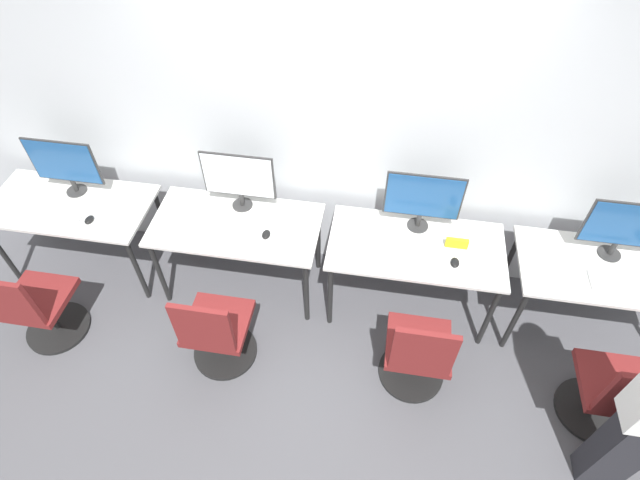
{
  "coord_description": "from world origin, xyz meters",
  "views": [
    {
      "loc": [
        0.37,
        -2.15,
        3.42
      ],
      "look_at": [
        0.0,
        0.13,
        0.87
      ],
      "focal_mm": 28.0,
      "sensor_mm": 36.0,
      "label": 1
    }
  ],
  "objects_px": {
    "monitor_left": "(238,178)",
    "keyboard_left": "(231,234)",
    "keyboard_far_left": "(58,216)",
    "mouse_right": "(455,263)",
    "keyboard_right": "(416,259)",
    "office_chair_right": "(417,356)",
    "mouse_left": "(266,234)",
    "keyboard_far_right": "(618,283)",
    "office_chair_far_right": "(612,396)",
    "monitor_far_left": "(64,164)",
    "mouse_far_left": "(89,220)",
    "monitor_far_right": "(626,227)",
    "office_chair_left": "(217,334)",
    "monitor_right": "(423,199)",
    "office_chair_far_left": "(37,309)"
  },
  "relations": [
    {
      "from": "mouse_far_left",
      "to": "keyboard_far_right",
      "type": "xyz_separation_m",
      "value": [
        3.81,
        0.02,
        -0.01
      ]
    },
    {
      "from": "monitor_far_left",
      "to": "mouse_far_left",
      "type": "distance_m",
      "value": 0.47
    },
    {
      "from": "keyboard_far_right",
      "to": "monitor_far_left",
      "type": "bearing_deg",
      "value": 176.12
    },
    {
      "from": "keyboard_left",
      "to": "office_chair_left",
      "type": "relative_size",
      "value": 0.42
    },
    {
      "from": "keyboard_far_left",
      "to": "mouse_right",
      "type": "height_order",
      "value": "mouse_right"
    },
    {
      "from": "mouse_far_left",
      "to": "monitor_far_right",
      "type": "height_order",
      "value": "monitor_far_right"
    },
    {
      "from": "mouse_far_left",
      "to": "office_chair_far_right",
      "type": "xyz_separation_m",
      "value": [
        3.79,
        -0.62,
        -0.38
      ]
    },
    {
      "from": "monitor_left",
      "to": "office_chair_far_right",
      "type": "height_order",
      "value": "monitor_left"
    },
    {
      "from": "monitor_right",
      "to": "monitor_far_right",
      "type": "height_order",
      "value": "same"
    },
    {
      "from": "mouse_right",
      "to": "monitor_far_right",
      "type": "relative_size",
      "value": 0.16
    },
    {
      "from": "mouse_left",
      "to": "keyboard_far_right",
      "type": "xyz_separation_m",
      "value": [
        2.45,
        -0.05,
        -0.01
      ]
    },
    {
      "from": "monitor_left",
      "to": "monitor_far_right",
      "type": "distance_m",
      "value": 2.71
    },
    {
      "from": "monitor_far_left",
      "to": "monitor_far_right",
      "type": "bearing_deg",
      "value": -0.11
    },
    {
      "from": "keyboard_far_left",
      "to": "mouse_far_left",
      "type": "distance_m",
      "value": 0.26
    },
    {
      "from": "office_chair_right",
      "to": "monitor_far_right",
      "type": "height_order",
      "value": "monitor_far_right"
    },
    {
      "from": "keyboard_far_right",
      "to": "office_chair_far_right",
      "type": "relative_size",
      "value": 0.42
    },
    {
      "from": "monitor_right",
      "to": "office_chair_far_right",
      "type": "relative_size",
      "value": 0.63
    },
    {
      "from": "monitor_far_left",
      "to": "mouse_left",
      "type": "relative_size",
      "value": 6.09
    },
    {
      "from": "keyboard_far_left",
      "to": "office_chair_right",
      "type": "height_order",
      "value": "office_chair_right"
    },
    {
      "from": "monitor_far_right",
      "to": "office_chair_left",
      "type": "bearing_deg",
      "value": -161.95
    },
    {
      "from": "monitor_far_left",
      "to": "keyboard_far_left",
      "type": "relative_size",
      "value": 1.48
    },
    {
      "from": "keyboard_far_left",
      "to": "keyboard_far_right",
      "type": "bearing_deg",
      "value": 0.22
    },
    {
      "from": "mouse_far_left",
      "to": "keyboard_right",
      "type": "height_order",
      "value": "mouse_far_left"
    },
    {
      "from": "mouse_far_left",
      "to": "office_chair_far_right",
      "type": "relative_size",
      "value": 0.1
    },
    {
      "from": "monitor_right",
      "to": "mouse_far_left",
      "type": "bearing_deg",
      "value": -171.84
    },
    {
      "from": "mouse_left",
      "to": "mouse_far_left",
      "type": "bearing_deg",
      "value": -177.13
    },
    {
      "from": "monitor_left",
      "to": "office_chair_far_right",
      "type": "relative_size",
      "value": 0.63
    },
    {
      "from": "office_chair_left",
      "to": "mouse_right",
      "type": "bearing_deg",
      "value": 20.7
    },
    {
      "from": "mouse_left",
      "to": "monitor_left",
      "type": "bearing_deg",
      "value": 131.89
    },
    {
      "from": "office_chair_left",
      "to": "office_chair_far_right",
      "type": "relative_size",
      "value": 1.0
    },
    {
      "from": "office_chair_right",
      "to": "monitor_far_right",
      "type": "bearing_deg",
      "value": 32.73
    },
    {
      "from": "mouse_left",
      "to": "keyboard_right",
      "type": "xyz_separation_m",
      "value": [
        1.1,
        -0.05,
        -0.01
      ]
    },
    {
      "from": "keyboard_right",
      "to": "office_chair_right",
      "type": "distance_m",
      "value": 0.67
    },
    {
      "from": "office_chair_left",
      "to": "mouse_far_left",
      "type": "bearing_deg",
      "value": 152.46
    },
    {
      "from": "office_chair_right",
      "to": "office_chair_far_right",
      "type": "distance_m",
      "value": 1.26
    },
    {
      "from": "office_chair_far_left",
      "to": "keyboard_far_right",
      "type": "distance_m",
      "value": 4.12
    },
    {
      "from": "keyboard_right",
      "to": "office_chair_far_right",
      "type": "height_order",
      "value": "office_chair_far_right"
    },
    {
      "from": "monitor_far_left",
      "to": "mouse_right",
      "type": "distance_m",
      "value": 3.0
    },
    {
      "from": "monitor_far_right",
      "to": "office_chair_far_right",
      "type": "relative_size",
      "value": 0.63
    },
    {
      "from": "keyboard_far_left",
      "to": "monitor_left",
      "type": "xyz_separation_m",
      "value": [
        1.36,
        0.35,
        0.27
      ]
    },
    {
      "from": "monitor_left",
      "to": "keyboard_left",
      "type": "xyz_separation_m",
      "value": [
        0.0,
        -0.32,
        -0.27
      ]
    },
    {
      "from": "monitor_left",
      "to": "keyboard_left",
      "type": "height_order",
      "value": "monitor_left"
    },
    {
      "from": "keyboard_left",
      "to": "keyboard_far_right",
      "type": "height_order",
      "value": "same"
    },
    {
      "from": "monitor_far_left",
      "to": "monitor_right",
      "type": "height_order",
      "value": "same"
    },
    {
      "from": "monitor_left",
      "to": "office_chair_far_right",
      "type": "distance_m",
      "value": 2.94
    },
    {
      "from": "monitor_far_left",
      "to": "monitor_left",
      "type": "bearing_deg",
      "value": 2.39
    },
    {
      "from": "mouse_left",
      "to": "keyboard_far_right",
      "type": "bearing_deg",
      "value": -1.05
    },
    {
      "from": "monitor_far_left",
      "to": "keyboard_far_right",
      "type": "bearing_deg",
      "value": -3.88
    },
    {
      "from": "office_chair_far_left",
      "to": "keyboard_far_right",
      "type": "xyz_separation_m",
      "value": [
        4.06,
        0.62,
        0.38
      ]
    },
    {
      "from": "keyboard_right",
      "to": "keyboard_far_left",
      "type": "bearing_deg",
      "value": -179.86
    }
  ]
}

